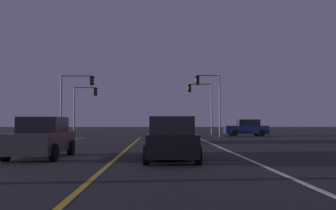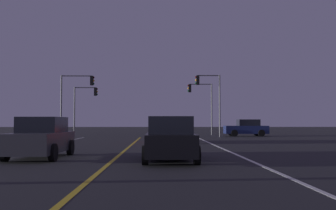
# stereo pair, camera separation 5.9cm
# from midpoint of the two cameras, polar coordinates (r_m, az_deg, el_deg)

# --- Properties ---
(lane_edge_right) EXTENTS (0.16, 42.48, 0.01)m
(lane_edge_right) POSITION_cam_midpoint_polar(r_m,az_deg,el_deg) (14.17, 13.29, -8.60)
(lane_edge_right) COLOR silver
(lane_edge_right) RESTS_ON ground
(lane_center_divider) EXTENTS (0.16, 42.48, 0.01)m
(lane_center_divider) POSITION_cam_midpoint_polar(r_m,az_deg,el_deg) (13.84, -8.79, -8.78)
(lane_center_divider) COLOR gold
(lane_center_divider) RESTS_ON ground
(car_crossing_side) EXTENTS (4.30, 2.02, 1.70)m
(car_crossing_side) POSITION_cam_midpoint_polar(r_m,az_deg,el_deg) (38.44, 12.04, -3.50)
(car_crossing_side) COLOR black
(car_crossing_side) RESTS_ON ground
(car_lead_same_lane) EXTENTS (2.02, 4.30, 1.70)m
(car_lead_same_lane) POSITION_cam_midpoint_polar(r_m,az_deg,el_deg) (14.20, 0.45, -5.34)
(car_lead_same_lane) COLOR black
(car_lead_same_lane) RESTS_ON ground
(car_ahead_far) EXTENTS (2.02, 4.30, 1.70)m
(car_ahead_far) POSITION_cam_midpoint_polar(r_m,az_deg,el_deg) (26.48, 0.62, -4.03)
(car_ahead_far) COLOR black
(car_ahead_far) RESTS_ON ground
(car_oncoming) EXTENTS (2.02, 4.30, 1.70)m
(car_oncoming) POSITION_cam_midpoint_polar(r_m,az_deg,el_deg) (16.23, -18.88, -4.85)
(car_oncoming) COLOR black
(car_oncoming) RESTS_ON ground
(traffic_light_near_right) EXTENTS (2.44, 0.36, 5.98)m
(traffic_light_near_right) POSITION_cam_midpoint_polar(r_m,az_deg,el_deg) (35.80, 6.34, 2.05)
(traffic_light_near_right) COLOR #4C4C51
(traffic_light_near_right) RESTS_ON ground
(traffic_light_near_left) EXTENTS (3.22, 0.36, 5.91)m
(traffic_light_near_left) POSITION_cam_midpoint_polar(r_m,az_deg,el_deg) (36.36, -13.87, 2.04)
(traffic_light_near_left) COLOR #4C4C51
(traffic_light_near_left) RESTS_ON ground
(traffic_light_far_right) EXTENTS (2.75, 0.36, 5.69)m
(traffic_light_far_right) POSITION_cam_midpoint_polar(r_m,az_deg,el_deg) (41.22, 5.08, 1.21)
(traffic_light_far_right) COLOR #4C4C51
(traffic_light_far_right) RESTS_ON ground
(traffic_light_far_left) EXTENTS (2.62, 0.36, 5.29)m
(traffic_light_far_left) POSITION_cam_midpoint_polar(r_m,az_deg,el_deg) (41.75, -12.55, 0.83)
(traffic_light_far_left) COLOR #4C4C51
(traffic_light_far_left) RESTS_ON ground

